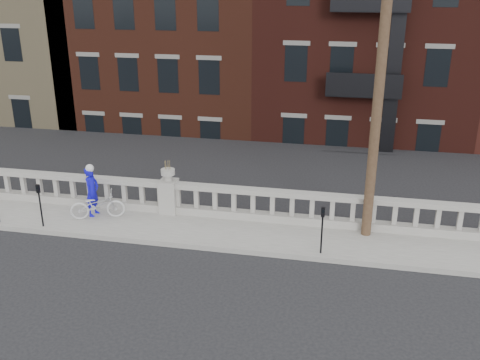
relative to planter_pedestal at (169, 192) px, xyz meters
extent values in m
plane|color=black|center=(0.00, -3.95, -0.83)|extent=(120.00, 120.00, 0.00)
cube|color=gray|center=(0.00, -0.95, -0.76)|extent=(32.00, 2.20, 0.15)
cube|color=gray|center=(0.00, 0.00, -0.56)|extent=(28.00, 0.34, 0.25)
cube|color=gray|center=(0.00, 0.00, 0.27)|extent=(28.00, 0.34, 0.16)
cube|color=gray|center=(0.00, 0.00, -0.13)|extent=(0.55, 0.55, 1.10)
cylinder|color=gray|center=(0.00, 0.00, 0.52)|extent=(0.24, 0.24, 0.20)
cylinder|color=gray|center=(0.00, 0.00, 0.70)|extent=(0.44, 0.44, 0.18)
cube|color=#605E59|center=(0.00, 0.35, -3.26)|extent=(36.00, 0.50, 5.15)
cube|color=black|center=(0.00, 22.00, -6.08)|extent=(80.00, 44.00, 0.50)
cube|color=#595651|center=(-2.00, 4.50, -3.83)|extent=(16.00, 7.00, 4.00)
cube|color=#8F7F5C|center=(-17.00, 17.00, 4.17)|extent=(18.00, 16.00, 20.00)
cube|color=#451E13|center=(-4.00, 16.00, 1.17)|extent=(10.00, 14.00, 14.00)
cube|color=#39140F|center=(6.00, 16.00, 1.92)|extent=(10.00, 14.00, 15.50)
cylinder|color=#422D1E|center=(6.20, -0.35, 4.32)|extent=(0.28, 0.28, 10.00)
cylinder|color=black|center=(-3.44, -1.80, -0.13)|extent=(0.05, 0.05, 1.10)
cube|color=black|center=(-3.44, -1.80, 0.55)|extent=(0.10, 0.08, 0.26)
cube|color=black|center=(-3.44, -1.85, 0.59)|extent=(0.06, 0.01, 0.08)
cylinder|color=black|center=(4.97, -1.80, -0.13)|extent=(0.05, 0.05, 1.10)
cube|color=black|center=(4.97, -1.80, 0.55)|extent=(0.10, 0.08, 0.26)
cube|color=black|center=(4.97, -1.85, 0.59)|extent=(0.06, 0.01, 0.08)
imported|color=silver|center=(-2.06, -0.89, -0.24)|extent=(1.78, 1.16, 0.88)
imported|color=#120DC5|center=(-2.30, -0.68, 0.12)|extent=(0.43, 0.61, 1.59)
camera|label=1|loc=(5.44, -15.04, 6.38)|focal=40.00mm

